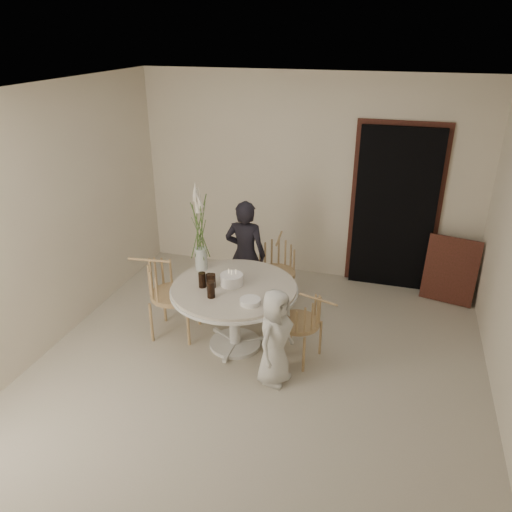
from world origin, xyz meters
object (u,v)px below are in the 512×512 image
(table, at_px, (234,296))
(boy, at_px, (275,337))
(flower_vase, at_px, (200,232))
(chair_right, at_px, (308,319))
(girl, at_px, (245,255))
(chair_left, at_px, (163,286))
(chair_far, at_px, (277,263))
(birthday_cake, at_px, (232,280))

(table, bearing_deg, boy, -38.77)
(table, height_order, flower_vase, flower_vase)
(chair_right, bearing_deg, boy, -12.56)
(chair_right, distance_m, girl, 1.33)
(table, bearing_deg, flower_vase, 149.51)
(table, xyz_separation_m, chair_left, (-0.84, 0.03, -0.03))
(chair_far, distance_m, flower_vase, 1.20)
(chair_far, xyz_separation_m, chair_right, (0.60, -1.10, -0.04))
(chair_far, relative_size, flower_vase, 0.84)
(chair_left, xyz_separation_m, birthday_cake, (0.81, -0.00, 0.20))
(chair_far, distance_m, birthday_cake, 1.08)
(chair_left, relative_size, birthday_cake, 3.82)
(girl, relative_size, flower_vase, 1.37)
(table, height_order, chair_left, chair_left)
(birthday_cake, bearing_deg, chair_far, 77.31)
(boy, bearing_deg, chair_far, 29.25)
(chair_left, bearing_deg, boy, -115.36)
(chair_right, bearing_deg, girl, -116.75)
(girl, bearing_deg, chair_left, 49.07)
(chair_right, relative_size, boy, 0.79)
(birthday_cake, relative_size, flower_vase, 0.24)
(table, bearing_deg, birthday_cake, 142.24)
(chair_far, xyz_separation_m, boy, (0.36, -1.50, -0.05))
(table, distance_m, chair_left, 0.84)
(chair_far, xyz_separation_m, birthday_cake, (-0.23, -1.03, 0.25))
(chair_far, xyz_separation_m, chair_left, (-1.04, -1.02, 0.05))
(chair_right, height_order, chair_left, chair_left)
(chair_far, relative_size, boy, 0.85)
(chair_right, bearing_deg, chair_left, -75.27)
(table, bearing_deg, chair_left, 177.95)
(chair_right, relative_size, birthday_cake, 3.27)
(chair_left, relative_size, flower_vase, 0.92)
(chair_right, relative_size, flower_vase, 0.78)
(table, distance_m, birthday_cake, 0.18)
(chair_far, distance_m, girl, 0.42)
(chair_far, bearing_deg, flower_vase, -136.30)
(flower_vase, bearing_deg, birthday_cake, -29.87)
(girl, bearing_deg, chair_right, 134.05)
(table, xyz_separation_m, chair_far, (0.20, 1.05, -0.07))
(table, bearing_deg, girl, 99.94)
(table, height_order, birthday_cake, birthday_cake)
(chair_right, distance_m, flower_vase, 1.47)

